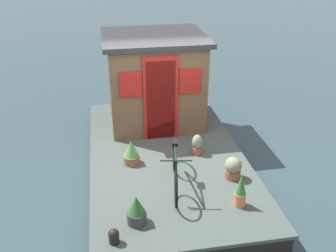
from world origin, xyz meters
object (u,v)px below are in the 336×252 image
Objects in this scene: houseboat_cabin at (154,79)px; potted_plant_fern at (136,210)px; potted_plant_sage at (240,191)px; potted_plant_lavender at (131,153)px; potted_plant_basil at (197,145)px; mooring_bollard at (114,236)px; bicycle at (175,167)px; potted_plant_geranium at (233,168)px.

potted_plant_fern is at bearing 167.35° from houseboat_cabin.
potted_plant_sage is (-3.38, -0.88, -0.72)m from houseboat_cabin.
potted_plant_lavender is (1.57, 1.59, -0.06)m from potted_plant_sage.
potted_plant_basil reaches higher than mooring_bollard.
potted_plant_lavender is at bearing 158.47° from houseboat_cabin.
bicycle is 1.07m from potted_plant_geranium.
houseboat_cabin is at bearing 14.57° from potted_plant_sage.
potted_plant_geranium is at bearing -158.60° from houseboat_cabin.
mooring_bollard is (-0.37, 0.36, -0.11)m from potted_plant_fern.
potted_plant_lavender reaches higher than potted_plant_basil.
potted_plant_geranium is at bearing -155.42° from potted_plant_basil.
bicycle reaches higher than potted_plant_basil.
potted_plant_fern is (-3.51, 0.79, -0.78)m from houseboat_cabin.
potted_plant_sage is at bearing -170.59° from potted_plant_basil.
mooring_bollard is (-2.20, 1.74, -0.08)m from potted_plant_basil.
bicycle is at bearing 179.19° from houseboat_cabin.
potted_plant_fern is (-0.13, 1.66, -0.05)m from potted_plant_sage.
houseboat_cabin is 3.70× the size of potted_plant_sage.
potted_plant_fern is 0.53m from mooring_bollard.
potted_plant_basil is (0.97, -0.63, -0.17)m from bicycle.
potted_plant_basil is at bearing -160.42° from houseboat_cabin.
mooring_bollard is (-2.07, 0.43, -0.11)m from potted_plant_lavender.
potted_plant_lavender is at bearing 38.56° from bicycle.
potted_plant_fern is (-0.85, 0.75, -0.14)m from bicycle.
potted_plant_basil is 1.02m from potted_plant_geranium.
potted_plant_geranium is 0.86× the size of potted_plant_lavender.
bicycle is 3.56× the size of potted_plant_lavender.
bicycle reaches higher than potted_plant_sage.
houseboat_cabin is 3.56m from potted_plant_sage.
potted_plant_sage reaches higher than potted_plant_lavender.
potted_plant_fern is 1.01× the size of potted_plant_lavender.
bicycle is 4.07× the size of potted_plant_basil.
potted_plant_sage is at bearing -165.43° from houseboat_cabin.
potted_plant_sage reaches higher than potted_plant_geranium.
potted_plant_sage is at bearing -76.28° from mooring_bollard.
potted_plant_lavender is 2.12m from mooring_bollard.
potted_plant_lavender is 2.05× the size of mooring_bollard.
potted_plant_sage is 2.09m from mooring_bollard.
potted_plant_geranium is 2.02m from potted_plant_fern.
potted_plant_basil is at bearing 9.41° from potted_plant_sage.
bicycle is 1.17m from potted_plant_sage.
potted_plant_lavender is (-0.13, 1.31, 0.03)m from potted_plant_basil.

